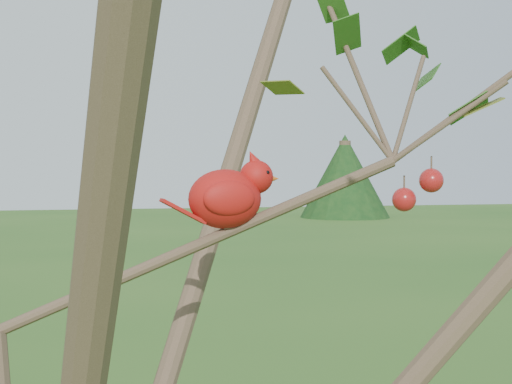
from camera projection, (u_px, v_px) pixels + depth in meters
crabapple_tree at (45, 220)px, 1.03m from camera, size 2.35×2.05×2.95m
cardinal at (229, 196)px, 1.19m from camera, size 0.19×0.10×0.13m
distant_trees at (104, 186)px, 26.87m from camera, size 41.99×14.91×3.59m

